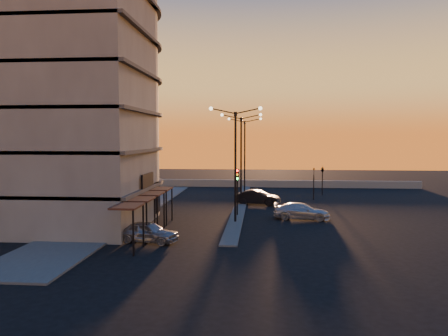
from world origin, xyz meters
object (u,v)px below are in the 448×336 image
car_hatchback (148,232)px  car_wagon (302,211)px  streetlamp_mid (241,151)px  traffic_light_main (237,184)px  car_sedan (258,197)px

car_hatchback → car_wagon: (11.02, 9.23, -0.01)m
streetlamp_mid → traffic_light_main: size_ratio=2.24×
car_hatchback → traffic_light_main: bearing=-16.1°
car_hatchback → car_sedan: (7.18, 17.06, 0.05)m
car_hatchback → car_wagon: 14.37m
streetlamp_mid → traffic_light_main: streetlamp_mid is taller
traffic_light_main → car_hatchback: bearing=-118.4°
car_wagon → streetlamp_mid: bearing=42.8°
streetlamp_mid → car_sedan: size_ratio=2.08×
traffic_light_main → car_wagon: size_ratio=0.89×
car_hatchback → car_wagon: car_hatchback is taller
car_sedan → traffic_light_main: bearing=179.5°
car_hatchback → car_wagon: size_ratio=0.86×
car_sedan → car_hatchback: bearing=170.7°
streetlamp_mid → car_wagon: size_ratio=1.99×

